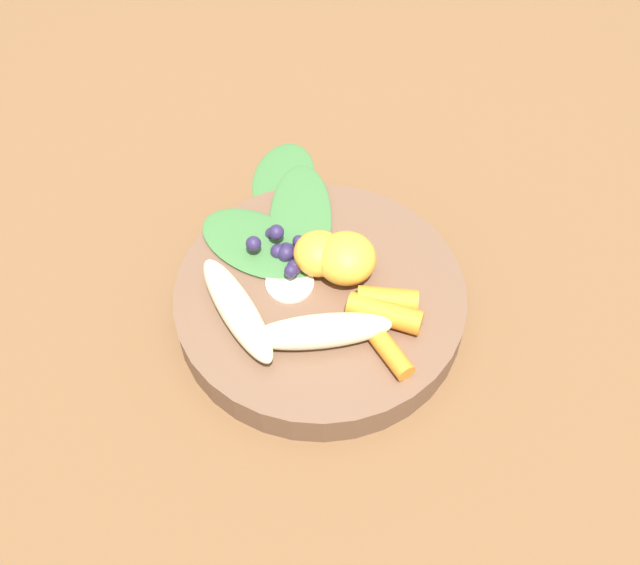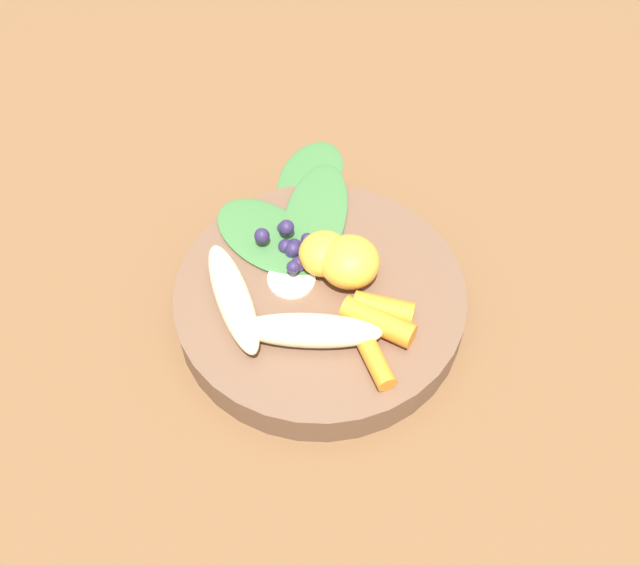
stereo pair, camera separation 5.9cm
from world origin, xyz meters
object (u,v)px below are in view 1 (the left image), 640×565
orange_segment_near (319,253)px  kale_leaf_stray (283,177)px  bowl (320,301)px  banana_peeled_left (321,331)px  banana_peeled_right (235,305)px

orange_segment_near → kale_leaf_stray: 0.14m
bowl → banana_peeled_left: banana_peeled_left is taller
banana_peeled_right → orange_segment_near: bearing=97.3°
banana_peeled_left → banana_peeled_right: same height
bowl → kale_leaf_stray: 0.16m
orange_segment_near → kale_leaf_stray: size_ratio=0.43×
orange_segment_near → kale_leaf_stray: orange_segment_near is taller
bowl → banana_peeled_left: size_ratio=2.16×
orange_segment_near → kale_leaf_stray: bearing=-98.9°
banana_peeled_right → kale_leaf_stray: bearing=140.6°
banana_peeled_right → orange_segment_near: orange_segment_near is taller
bowl → banana_peeled_left: bearing=66.7°
orange_segment_near → bowl: bearing=67.6°
bowl → orange_segment_near: (-0.01, -0.02, 0.03)m
bowl → banana_peeled_right: (0.07, -0.00, 0.03)m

